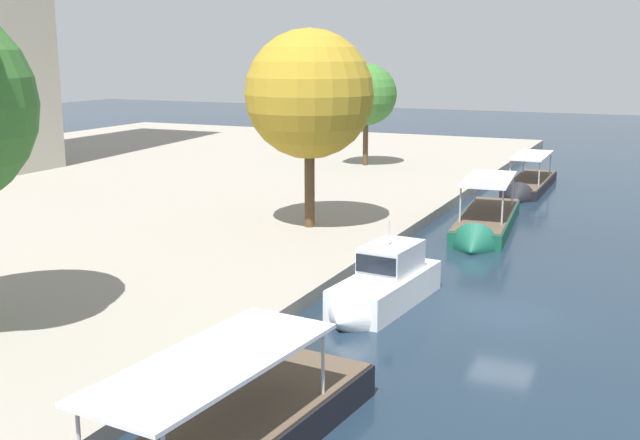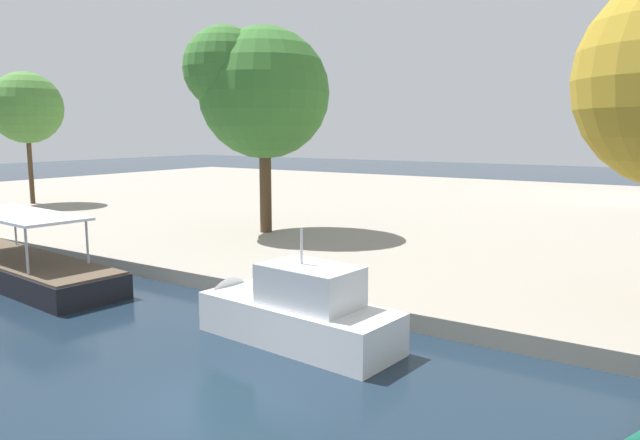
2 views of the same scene
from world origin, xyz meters
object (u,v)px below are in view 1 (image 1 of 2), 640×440
tour_boat_3 (484,227)px  tour_boat_4 (528,188)px  motor_yacht_2 (381,290)px  tree_0 (365,97)px  tree_2 (310,96)px

tour_boat_3 → tour_boat_4: size_ratio=1.04×
tour_boat_3 → tour_boat_4: (15.16, 0.10, -0.03)m
motor_yacht_2 → tour_boat_3: (15.50, -0.88, -0.42)m
motor_yacht_2 → tree_0: 37.53m
tour_boat_3 → tree_2: (-5.52, 8.83, 7.76)m
tour_boat_3 → tour_boat_4: bearing=174.9°
tour_boat_4 → tree_0: bearing=-104.3°
motor_yacht_2 → tree_2: size_ratio=0.70×
tour_boat_3 → tour_boat_4: 15.16m
tree_0 → tree_2: bearing=-166.0°
tree_2 → tree_0: bearing=14.0°
tour_boat_3 → tree_2: bearing=-63.4°
tour_boat_4 → tree_2: 23.76m
motor_yacht_2 → tour_boat_4: motor_yacht_2 is taller
motor_yacht_2 → tree_2: tree_2 is taller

